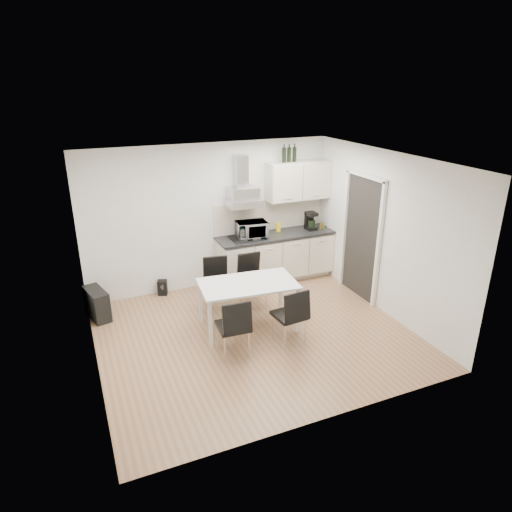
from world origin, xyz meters
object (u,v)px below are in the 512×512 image
(chair_near_left, at_px, (233,327))
(floor_speaker, at_px, (162,288))
(chair_far_right, at_px, (253,281))
(chair_far_left, at_px, (217,285))
(guitar_amp, at_px, (97,304))
(dining_table, at_px, (248,288))
(chair_near_right, at_px, (289,316))
(kitchenette, at_px, (277,238))

(chair_near_left, distance_m, floor_speaker, 2.35)
(chair_far_right, bearing_deg, chair_far_left, -8.85)
(chair_far_right, relative_size, guitar_amp, 1.40)
(chair_far_right, height_order, guitar_amp, chair_far_right)
(dining_table, height_order, guitar_amp, dining_table)
(dining_table, bearing_deg, chair_far_left, 113.81)
(chair_near_left, xyz_separation_m, floor_speaker, (-0.49, 2.28, -0.31))
(chair_far_left, relative_size, chair_near_right, 1.00)
(dining_table, relative_size, floor_speaker, 5.64)
(chair_far_left, bearing_deg, guitar_amp, -4.22)
(kitchenette, height_order, chair_near_left, kitchenette)
(chair_far_right, bearing_deg, kitchenette, -135.45)
(chair_far_left, bearing_deg, chair_far_right, -177.36)
(chair_far_right, xyz_separation_m, guitar_amp, (-2.47, 0.58, -0.20))
(chair_far_left, xyz_separation_m, guitar_amp, (-1.86, 0.49, -0.20))
(chair_far_right, bearing_deg, dining_table, 60.08)
(guitar_amp, bearing_deg, dining_table, -44.73)
(kitchenette, bearing_deg, floor_speaker, 175.62)
(kitchenette, distance_m, floor_speaker, 2.27)
(chair_near_left, distance_m, guitar_amp, 2.48)
(dining_table, distance_m, chair_near_right, 0.78)
(dining_table, xyz_separation_m, chair_far_right, (0.36, 0.65, -0.23))
(kitchenette, relative_size, chair_far_right, 2.86)
(chair_near_left, bearing_deg, guitar_amp, 134.64)
(chair_near_left, relative_size, guitar_amp, 1.40)
(guitar_amp, bearing_deg, chair_near_right, -51.53)
(floor_speaker, bearing_deg, chair_near_left, -58.41)
(chair_near_left, bearing_deg, chair_far_left, 83.54)
(guitar_amp, bearing_deg, kitchenette, -9.95)
(dining_table, distance_m, chair_near_left, 0.82)
(kitchenette, bearing_deg, chair_near_right, -110.94)
(kitchenette, xyz_separation_m, chair_near_left, (-1.67, -2.11, -0.39))
(kitchenette, xyz_separation_m, chair_near_right, (-0.82, -2.13, -0.39))
(chair_far_right, bearing_deg, chair_near_right, 89.59)
(dining_table, distance_m, chair_far_left, 0.81)
(chair_far_right, bearing_deg, floor_speaker, -37.85)
(kitchenette, height_order, chair_far_left, kitchenette)
(kitchenette, relative_size, chair_near_left, 2.86)
(chair_far_left, relative_size, chair_near_left, 1.00)
(dining_table, relative_size, chair_near_left, 1.71)
(guitar_amp, bearing_deg, floor_speaker, 6.00)
(chair_near_right, bearing_deg, guitar_amp, 137.75)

